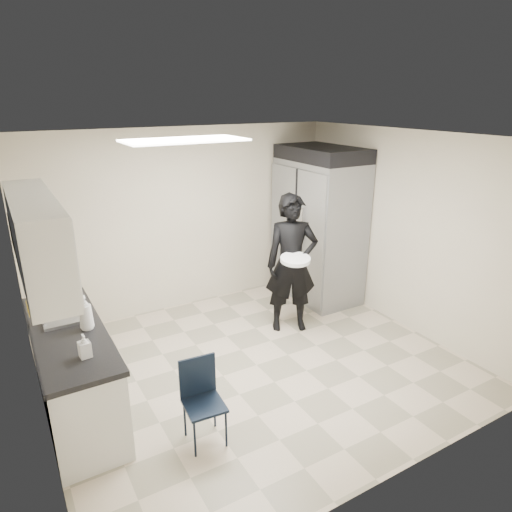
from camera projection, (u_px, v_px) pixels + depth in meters
floor at (257, 365)px, 5.35m from camera, size 4.50×4.50×0.00m
ceiling at (257, 137)px, 4.49m from camera, size 4.50×4.50×0.00m
back_wall at (187, 220)px, 6.55m from camera, size 4.50×0.00×4.50m
left_wall at (27, 307)px, 3.85m from camera, size 0.00×4.00×4.00m
right_wall at (404, 232)px, 5.99m from camera, size 0.00×4.00×4.00m
ceiling_panel at (185, 140)px, 4.54m from camera, size 1.20×0.60×0.02m
lower_counter at (74, 373)px, 4.45m from camera, size 0.60×1.90×0.86m
countertop at (68, 332)px, 4.30m from camera, size 0.64×1.95×0.05m
sink at (66, 322)px, 4.52m from camera, size 0.42×0.40×0.14m
faucet at (41, 313)px, 4.37m from camera, size 0.02×0.02×0.24m
upper_cabinets at (37, 239)px, 3.92m from camera, size 0.35×1.80×0.75m
towel_dispenser at (22, 230)px, 4.90m from camera, size 0.22×0.30×0.35m
notice_sticker_left at (28, 311)px, 3.96m from camera, size 0.00×0.12×0.07m
notice_sticker_right at (27, 307)px, 4.14m from camera, size 0.00×0.12×0.07m
commercial_fridge at (318, 231)px, 6.91m from camera, size 0.80×1.35×2.10m
fridge_compressor at (322, 154)px, 6.52m from camera, size 0.80×1.35×0.20m
folding_chair at (204, 406)px, 4.06m from camera, size 0.37×0.37×0.77m
man_tuxedo at (292, 264)px, 5.93m from camera, size 0.80×0.69×1.84m
bucket_lid at (295, 259)px, 5.64m from camera, size 0.50×0.50×0.05m
soap_bottle_a at (86, 313)px, 4.25m from camera, size 0.13×0.13×0.34m
soap_bottle_b at (84, 346)px, 3.81m from camera, size 0.10×0.10×0.21m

